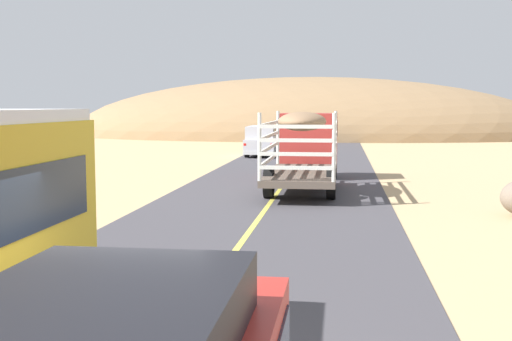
# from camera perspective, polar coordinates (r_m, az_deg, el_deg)

# --- Properties ---
(livestock_truck) EXTENTS (2.53, 9.70, 3.02)m
(livestock_truck) POSITION_cam_1_polar(r_m,az_deg,el_deg) (27.49, 4.40, 2.55)
(livestock_truck) COLOR #B2332D
(livestock_truck) RESTS_ON road_surface
(car_far) EXTENTS (1.90, 4.62, 1.93)m
(car_far) POSITION_cam_1_polar(r_m,az_deg,el_deg) (42.46, 0.57, 2.71)
(car_far) COLOR silver
(car_far) RESTS_ON road_surface
(distant_hill) EXTENTS (51.48, 24.61, 12.42)m
(distant_hill) POSITION_cam_1_polar(r_m,az_deg,el_deg) (69.99, 4.62, 2.97)
(distant_hill) COLOR #8D6E4C
(distant_hill) RESTS_ON ground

